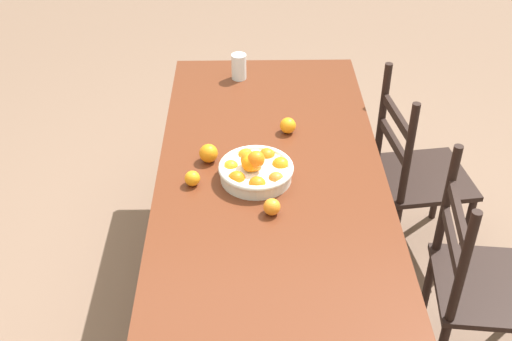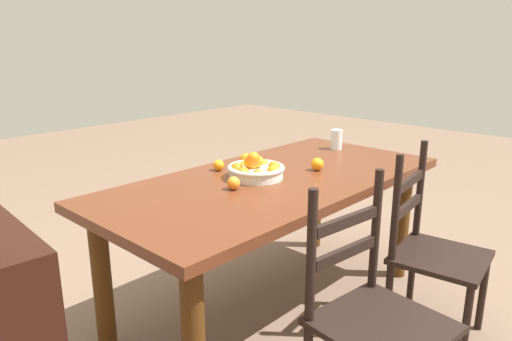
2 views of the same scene
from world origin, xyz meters
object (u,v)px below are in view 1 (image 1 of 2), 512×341
(orange_loose_3, at_px, (209,153))
(orange_loose_2, at_px, (272,207))
(orange_loose_1, at_px, (288,126))
(dining_table, at_px, (270,188))
(chair_by_cabinet, at_px, (480,285))
(orange_loose_0, at_px, (192,178))
(chair_near_window, at_px, (416,176))
(drinking_glass, at_px, (239,67))
(fruit_bowl, at_px, (256,169))

(orange_loose_3, bearing_deg, orange_loose_2, 35.85)
(orange_loose_1, distance_m, orange_loose_2, 0.56)
(dining_table, distance_m, orange_loose_2, 0.32)
(dining_table, xyz_separation_m, chair_by_cabinet, (0.37, 0.81, -0.21))
(orange_loose_0, bearing_deg, chair_by_cabinet, 77.04)
(dining_table, bearing_deg, chair_near_window, 117.16)
(chair_near_window, relative_size, drinking_glass, 7.45)
(orange_loose_3, bearing_deg, orange_loose_0, -19.63)
(orange_loose_3, bearing_deg, dining_table, 79.01)
(orange_loose_0, bearing_deg, drinking_glass, 168.49)
(orange_loose_3, relative_size, drinking_glass, 0.60)
(dining_table, xyz_separation_m, orange_loose_2, (0.29, -0.01, 0.14))
(fruit_bowl, relative_size, orange_loose_3, 3.85)
(dining_table, relative_size, orange_loose_2, 30.29)
(orange_loose_1, xyz_separation_m, orange_loose_2, (0.55, -0.09, -0.00))
(fruit_bowl, xyz_separation_m, orange_loose_3, (-0.13, -0.19, -0.01))
(fruit_bowl, height_order, drinking_glass, fruit_bowl)
(orange_loose_0, bearing_deg, orange_loose_2, 59.08)
(dining_table, xyz_separation_m, fruit_bowl, (0.08, -0.06, 0.15))
(fruit_bowl, distance_m, drinking_glass, 0.84)
(chair_near_window, bearing_deg, dining_table, 109.67)
(orange_loose_1, xyz_separation_m, drinking_glass, (-0.50, -0.21, 0.03))
(fruit_bowl, bearing_deg, drinking_glass, -175.35)
(drinking_glass, bearing_deg, dining_table, 9.72)
(fruit_bowl, bearing_deg, orange_loose_2, 14.56)
(orange_loose_1, xyz_separation_m, orange_loose_3, (0.21, -0.34, 0.00))
(orange_loose_2, xyz_separation_m, drinking_glass, (-1.05, -0.12, 0.03))
(chair_near_window, height_order, orange_loose_0, chair_near_window)
(orange_loose_1, bearing_deg, chair_by_cabinet, 49.12)
(orange_loose_1, height_order, drinking_glass, drinking_glass)
(fruit_bowl, xyz_separation_m, orange_loose_0, (0.03, -0.25, -0.02))
(orange_loose_2, bearing_deg, orange_loose_1, 170.68)
(orange_loose_0, distance_m, orange_loose_1, 0.54)
(fruit_bowl, distance_m, orange_loose_2, 0.22)
(orange_loose_2, height_order, drinking_glass, drinking_glass)
(chair_by_cabinet, height_order, orange_loose_1, chair_by_cabinet)
(dining_table, height_order, drinking_glass, drinking_glass)
(drinking_glass, bearing_deg, orange_loose_3, -9.63)
(dining_table, distance_m, drinking_glass, 0.79)
(fruit_bowl, distance_m, orange_loose_1, 0.37)
(orange_loose_0, height_order, orange_loose_3, orange_loose_3)
(chair_by_cabinet, relative_size, orange_loose_2, 15.26)
(chair_by_cabinet, distance_m, drinking_glass, 1.52)
(dining_table, distance_m, orange_loose_0, 0.35)
(orange_loose_0, bearing_deg, chair_near_window, 114.96)
(dining_table, relative_size, orange_loose_3, 25.03)
(chair_near_window, height_order, chair_by_cabinet, chair_by_cabinet)
(chair_near_window, relative_size, orange_loose_2, 15.07)
(orange_loose_0, distance_m, orange_loose_2, 0.35)
(chair_near_window, height_order, fruit_bowl, chair_near_window)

